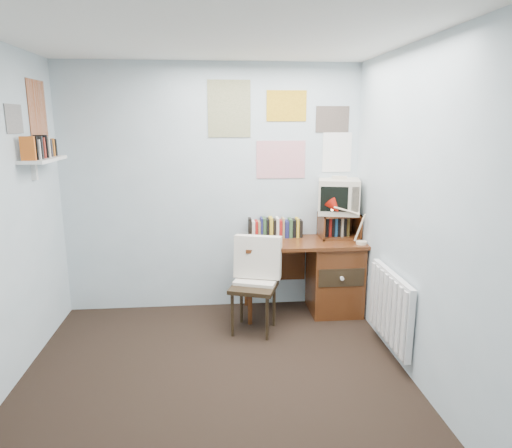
{
  "coord_description": "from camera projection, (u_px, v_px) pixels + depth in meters",
  "views": [
    {
      "loc": [
        0.02,
        -2.87,
        1.94
      ],
      "look_at": [
        0.37,
        0.94,
        1.07
      ],
      "focal_mm": 32.0,
      "sensor_mm": 36.0,
      "label": 1
    }
  ],
  "objects": [
    {
      "name": "ground",
      "position": [
        216.0,
        402.0,
        3.22
      ],
      "size": [
        3.5,
        3.5,
        0.0
      ],
      "primitive_type": "plane",
      "color": "black",
      "rests_on": "ground"
    },
    {
      "name": "back_wall",
      "position": [
        212.0,
        190.0,
        4.64
      ],
      "size": [
        3.0,
        0.02,
        2.5
      ],
      "primitive_type": "cube",
      "color": "silver",
      "rests_on": "ground"
    },
    {
      "name": "right_wall",
      "position": [
        435.0,
        225.0,
        3.08
      ],
      "size": [
        0.02,
        3.5,
        2.5
      ],
      "primitive_type": "cube",
      "color": "silver",
      "rests_on": "ground"
    },
    {
      "name": "ceiling",
      "position": [
        208.0,
        22.0,
        2.67
      ],
      "size": [
        3.0,
        3.5,
        0.02
      ],
      "primitive_type": "cube",
      "color": "white",
      "rests_on": "back_wall"
    },
    {
      "name": "desk",
      "position": [
        329.0,
        274.0,
        4.67
      ],
      "size": [
        1.2,
        0.55,
        0.76
      ],
      "color": "#592C14",
      "rests_on": "ground"
    },
    {
      "name": "desk_chair",
      "position": [
        254.0,
        287.0,
        4.22
      ],
      "size": [
        0.55,
        0.54,
        0.86
      ],
      "primitive_type": "cube",
      "rotation": [
        0.0,
        0.0,
        -0.33
      ],
      "color": "black",
      "rests_on": "ground"
    },
    {
      "name": "desk_lamp",
      "position": [
        362.0,
        225.0,
        4.41
      ],
      "size": [
        0.32,
        0.29,
        0.39
      ],
      "primitive_type": "cube",
      "rotation": [
        0.0,
        0.0,
        0.25
      ],
      "color": "#B4180C",
      "rests_on": "desk"
    },
    {
      "name": "tv_riser",
      "position": [
        339.0,
        225.0,
        4.68
      ],
      "size": [
        0.4,
        0.3,
        0.25
      ],
      "primitive_type": "cube",
      "color": "#592C14",
      "rests_on": "desk"
    },
    {
      "name": "crt_tv",
      "position": [
        339.0,
        195.0,
        4.63
      ],
      "size": [
        0.48,
        0.46,
        0.38
      ],
      "primitive_type": "cube",
      "rotation": [
        0.0,
        0.0,
        -0.24
      ],
      "color": "beige",
      "rests_on": "tv_riser"
    },
    {
      "name": "book_row",
      "position": [
        277.0,
        227.0,
        4.7
      ],
      "size": [
        0.6,
        0.14,
        0.22
      ],
      "primitive_type": "cube",
      "color": "#592C14",
      "rests_on": "desk"
    },
    {
      "name": "radiator",
      "position": [
        391.0,
        307.0,
        3.79
      ],
      "size": [
        0.09,
        0.8,
        0.6
      ],
      "primitive_type": "cube",
      "color": "white",
      "rests_on": "right_wall"
    },
    {
      "name": "wall_shelf",
      "position": [
        43.0,
        160.0,
        3.8
      ],
      "size": [
        0.2,
        0.62,
        0.24
      ],
      "primitive_type": "cube",
      "color": "white",
      "rests_on": "left_wall"
    },
    {
      "name": "posters_back",
      "position": [
        281.0,
        130.0,
        4.57
      ],
      "size": [
        1.2,
        0.01,
        0.9
      ],
      "primitive_type": "cube",
      "color": "white",
      "rests_on": "back_wall"
    },
    {
      "name": "posters_left",
      "position": [
        26.0,
        113.0,
        3.71
      ],
      "size": [
        0.01,
        0.7,
        0.6
      ],
      "primitive_type": "cube",
      "color": "white",
      "rests_on": "left_wall"
    }
  ]
}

